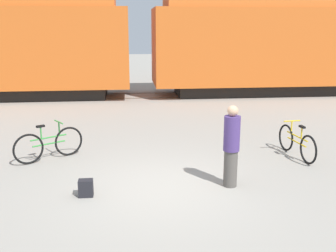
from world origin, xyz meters
name	(u,v)px	position (x,y,z in m)	size (l,w,h in m)	color
ground_plane	(163,186)	(0.00, 0.00, 0.00)	(80.00, 80.00, 0.00)	gray
freight_train	(141,34)	(0.00, 11.09, 2.90)	(29.15, 3.11, 5.54)	black
rail_near	(143,98)	(0.00, 10.37, 0.01)	(41.15, 0.07, 0.01)	#4C4238
rail_far	(141,93)	(0.00, 11.81, 0.01)	(41.15, 0.07, 0.01)	#4C4238
bicycle_green	(49,144)	(-2.65, 2.00, 0.40)	(1.53, 1.03, 0.94)	black
bicycle_yellow	(297,142)	(3.57, 1.58, 0.38)	(0.46, 1.79, 0.89)	black
person_in_purple	(231,146)	(1.41, -0.10, 0.87)	(0.33, 0.33, 1.72)	#514C47
backpack	(86,188)	(-1.54, -0.32, 0.17)	(0.28, 0.20, 0.34)	black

